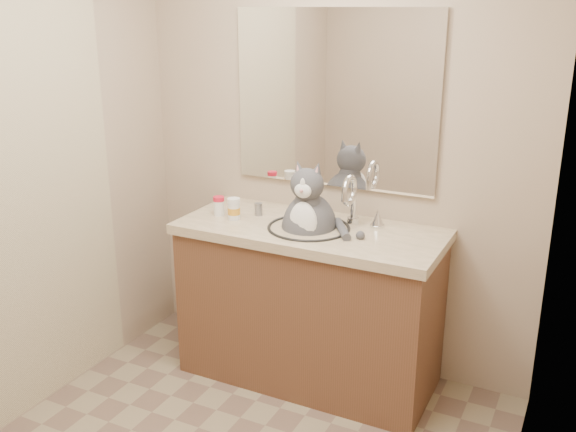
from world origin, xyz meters
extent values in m
cube|color=tan|center=(0.00, 1.25, 1.20)|extent=(2.20, 0.01, 2.40)
cube|color=tan|center=(1.10, 0.00, 1.20)|extent=(0.01, 2.50, 2.40)
cube|color=brown|center=(0.00, 0.96, 0.40)|extent=(1.30, 0.55, 0.80)
cube|color=beige|center=(0.00, 0.96, 0.83)|extent=(1.34, 0.59, 0.05)
torus|color=black|center=(0.00, 0.94, 0.85)|extent=(0.42, 0.42, 0.02)
ellipsoid|color=white|center=(0.00, 0.94, 0.78)|extent=(0.40, 0.40, 0.15)
cylinder|color=silver|center=(0.17, 1.11, 0.95)|extent=(0.03, 0.03, 0.18)
torus|color=silver|center=(0.17, 1.05, 1.04)|extent=(0.03, 0.16, 0.16)
cone|color=silver|center=(0.30, 1.11, 0.90)|extent=(0.06, 0.06, 0.08)
cube|color=white|center=(0.00, 1.24, 1.45)|extent=(1.10, 0.02, 0.90)
cube|color=beige|center=(-1.05, 0.10, 1.00)|extent=(0.01, 1.20, 1.90)
ellipsoid|color=#494A4E|center=(-0.01, 0.97, 0.83)|extent=(0.31, 0.34, 0.37)
ellipsoid|color=white|center=(0.00, 0.87, 0.89)|extent=(0.16, 0.10, 0.23)
ellipsoid|color=#494A4E|center=(0.00, 0.93, 1.08)|extent=(0.19, 0.17, 0.16)
ellipsoid|color=white|center=(0.01, 0.86, 1.06)|extent=(0.09, 0.05, 0.07)
sphere|color=#D88C8C|center=(0.01, 0.84, 1.07)|extent=(0.02, 0.02, 0.02)
cone|color=#494A4E|center=(-0.05, 0.93, 1.15)|extent=(0.08, 0.07, 0.08)
cone|color=#494A4E|center=(0.04, 0.95, 1.15)|extent=(0.08, 0.07, 0.08)
cylinder|color=#494A4E|center=(0.17, 0.96, 0.87)|extent=(0.17, 0.23, 0.04)
cylinder|color=white|center=(-0.51, 0.92, 0.89)|extent=(0.07, 0.07, 0.08)
cylinder|color=red|center=(-0.51, 0.92, 0.94)|extent=(0.08, 0.08, 0.02)
cylinder|color=white|center=(-0.41, 0.90, 0.89)|extent=(0.07, 0.07, 0.09)
cylinder|color=gold|center=(-0.41, 0.90, 0.89)|extent=(0.08, 0.08, 0.04)
cylinder|color=white|center=(-0.41, 0.90, 0.95)|extent=(0.08, 0.08, 0.02)
cylinder|color=gray|center=(-0.32, 1.01, 0.88)|extent=(0.05, 0.05, 0.07)
camera|label=1|loc=(1.26, -1.80, 1.90)|focal=40.00mm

